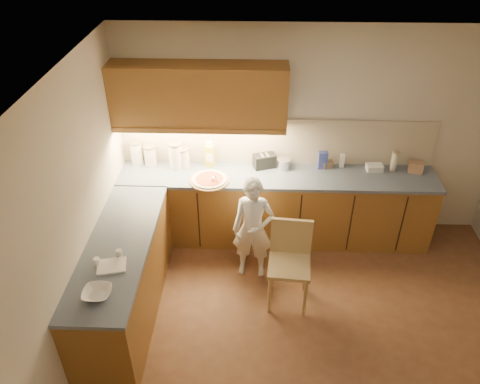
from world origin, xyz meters
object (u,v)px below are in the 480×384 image
Objects in this scene: pizza_on_board at (210,180)px; toaster at (264,161)px; oil_jug at (210,155)px; wooden_chair at (290,257)px; child at (253,229)px.

pizza_on_board is 0.73m from toaster.
pizza_on_board is 1.41× the size of oil_jug.
pizza_on_board is 0.48× the size of wooden_chair.
toaster is at bearing 28.76° from pizza_on_board.
wooden_chair is 2.96× the size of oil_jug.
child reaches higher than oil_jug.
pizza_on_board is at bearing 141.53° from wooden_chair.
child is at bearing 141.77° from wooden_chair.
wooden_chair is at bearing -95.95° from toaster.
pizza_on_board is 0.78m from child.
oil_jug is (-0.93, 1.22, 0.51)m from wooden_chair.
wooden_chair is 3.27× the size of toaster.
wooden_chair is 1.32m from toaster.
oil_jug is at bearing 127.26° from child.
wooden_chair is at bearing -38.64° from child.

